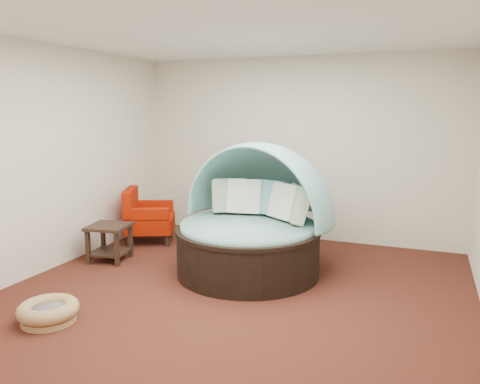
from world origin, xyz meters
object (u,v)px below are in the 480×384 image
at_px(canopy_daybed, 253,213).
at_px(red_armchair, 146,217).
at_px(side_table, 109,238).
at_px(pet_basket, 48,311).

bearing_deg(canopy_daybed, red_armchair, 174.11).
bearing_deg(side_table, canopy_daybed, 9.19).
bearing_deg(side_table, red_armchair, 92.86).
relative_size(pet_basket, red_armchair, 0.66).
xyz_separation_m(canopy_daybed, pet_basket, (-1.32, -2.07, -0.65)).
bearing_deg(red_armchair, canopy_daybed, -43.08).
distance_m(pet_basket, red_armchair, 2.82).
distance_m(canopy_daybed, red_armchair, 2.12).
height_order(canopy_daybed, pet_basket, canopy_daybed).
xyz_separation_m(canopy_daybed, side_table, (-1.93, -0.31, -0.43)).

